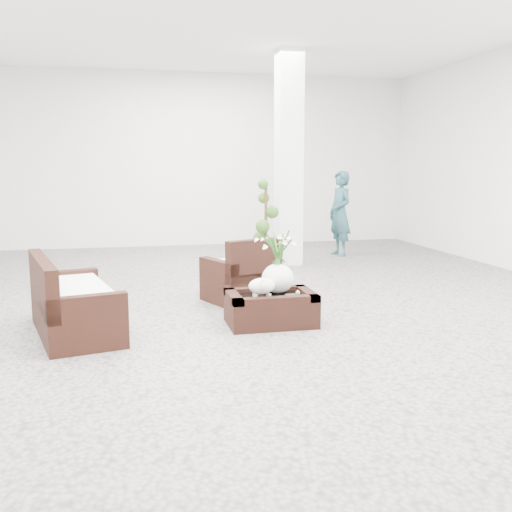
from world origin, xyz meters
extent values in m
plane|color=gray|center=(0.00, 0.00, 0.00)|extent=(11.00, 11.00, 0.00)
cube|color=white|center=(1.20, 2.80, 1.75)|extent=(0.40, 0.40, 3.50)
cube|color=black|center=(0.00, -0.81, 0.16)|extent=(0.90, 0.60, 0.31)
ellipsoid|color=white|center=(-0.12, -0.91, 0.42)|extent=(0.28, 0.23, 0.21)
cylinder|color=white|center=(0.30, -0.79, 0.33)|extent=(0.04, 0.04, 0.03)
cube|color=black|center=(-0.10, 0.31, 0.40)|extent=(0.97, 0.95, 0.80)
cube|color=black|center=(-1.96, -0.70, 0.39)|extent=(1.02, 1.58, 0.78)
imported|color=#274D57|center=(2.38, 3.49, 0.78)|extent=(0.46, 0.62, 1.55)
camera|label=1|loc=(-1.45, -6.56, 1.66)|focal=40.85mm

